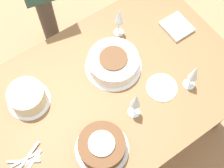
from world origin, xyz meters
TOP-DOWN VIEW (x-y plane):
  - ground_plane at (0.00, 0.00)m, footprint 12.00×12.00m
  - dining_table at (0.00, 0.00)m, footprint 1.50×1.00m
  - cake_center_white at (0.09, 0.11)m, footprint 0.33×0.33m
  - cake_front_chocolate at (-0.24, -0.26)m, footprint 0.28×0.28m
  - cake_back_decorated at (-0.42, 0.20)m, footprint 0.24×0.24m
  - wine_glass_near at (0.37, -0.23)m, footprint 0.07×0.07m
  - wine_glass_far at (0.25, 0.29)m, footprint 0.06×0.06m
  - wine_glass_extra at (0.01, -0.19)m, footprint 0.07×0.07m
  - dessert_plate_right at (0.23, -0.16)m, footprint 0.18×0.18m
  - fork_pile at (-0.59, -0.09)m, footprint 0.20×0.13m
  - napkin_stack at (0.57, 0.11)m, footprint 0.15×0.17m

SIDE VIEW (x-z plane):
  - ground_plane at x=0.00m, z-range 0.00..0.00m
  - dining_table at x=0.00m, z-range 0.27..1.03m
  - dessert_plate_right at x=0.23m, z-range 0.75..0.76m
  - fork_pile at x=-0.59m, z-range 0.75..0.77m
  - napkin_stack at x=0.57m, z-range 0.75..0.78m
  - cake_center_white at x=0.09m, z-range 0.75..0.85m
  - cake_front_chocolate at x=-0.24m, z-range 0.75..0.86m
  - cake_back_decorated at x=-0.42m, z-range 0.75..0.86m
  - wine_glass_near at x=0.37m, z-range 0.79..0.99m
  - wine_glass_far at x=0.25m, z-range 0.80..1.02m
  - wine_glass_extra at x=0.01m, z-range 0.80..1.02m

